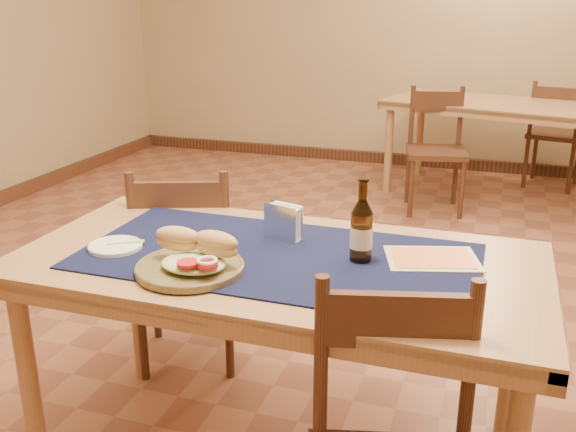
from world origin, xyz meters
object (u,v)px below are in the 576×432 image
(back_table, at_px, (497,113))
(sandwich_plate, at_px, (193,261))
(napkin_holder, at_px, (283,222))
(beer_bottle, at_px, (361,231))
(chair_main_far, at_px, (186,263))
(main_table, at_px, (278,282))

(back_table, relative_size, sandwich_plate, 5.71)
(sandwich_plate, relative_size, napkin_holder, 2.25)
(back_table, bearing_deg, beer_bottle, -95.30)
(beer_bottle, bearing_deg, chair_main_far, 151.97)
(chair_main_far, xyz_separation_m, sandwich_plate, (0.38, -0.67, 0.33))
(napkin_holder, bearing_deg, sandwich_plate, -115.17)
(chair_main_far, distance_m, beer_bottle, 1.01)
(sandwich_plate, bearing_deg, chair_main_far, 119.74)
(back_table, distance_m, beer_bottle, 3.43)
(back_table, bearing_deg, main_table, -99.28)
(back_table, distance_m, chair_main_far, 3.19)
(beer_bottle, bearing_deg, back_table, 84.70)
(sandwich_plate, xyz_separation_m, napkin_holder, (0.16, 0.34, 0.02))
(chair_main_far, bearing_deg, napkin_holder, -31.63)
(main_table, height_order, back_table, same)
(back_table, bearing_deg, napkin_holder, -100.21)
(main_table, distance_m, chair_main_far, 0.77)
(back_table, bearing_deg, sandwich_plate, -101.69)
(beer_bottle, bearing_deg, sandwich_plate, -151.95)
(chair_main_far, height_order, sandwich_plate, chair_main_far)
(main_table, bearing_deg, napkin_holder, 102.24)
(sandwich_plate, bearing_deg, main_table, 45.19)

